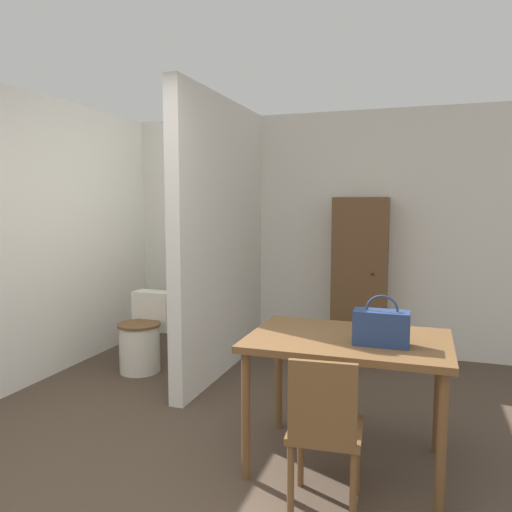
# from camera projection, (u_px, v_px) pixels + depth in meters

# --- Properties ---
(wall_back) EXTENTS (5.18, 0.12, 2.50)m
(wall_back) POSITION_uv_depth(u_px,v_px,m) (318.00, 232.00, 5.35)
(wall_back) COLOR silver
(wall_back) RESTS_ON ground_plane
(wall_left) EXTENTS (0.12, 4.34, 2.50)m
(wall_left) POSITION_uv_depth(u_px,v_px,m) (38.00, 239.00, 4.40)
(wall_left) COLOR silver
(wall_left) RESTS_ON ground_plane
(partition_wall) EXTENTS (0.12, 1.93, 2.50)m
(partition_wall) POSITION_uv_depth(u_px,v_px,m) (222.00, 237.00, 4.60)
(partition_wall) COLOR silver
(partition_wall) RESTS_ON ground_plane
(dining_table) EXTENTS (1.16, 0.79, 0.78)m
(dining_table) POSITION_uv_depth(u_px,v_px,m) (348.00, 351.00, 2.93)
(dining_table) COLOR brown
(dining_table) RESTS_ON ground_plane
(wooden_chair) EXTENTS (0.39, 0.39, 0.82)m
(wooden_chair) POSITION_uv_depth(u_px,v_px,m) (324.00, 428.00, 2.48)
(wooden_chair) COLOR brown
(wooden_chair) RESTS_ON ground_plane
(toilet) EXTENTS (0.39, 0.54, 0.71)m
(toilet) POSITION_uv_depth(u_px,v_px,m) (143.00, 338.00, 4.67)
(toilet) COLOR silver
(toilet) RESTS_ON ground_plane
(handbag) EXTENTS (0.30, 0.14, 0.28)m
(handbag) POSITION_uv_depth(u_px,v_px,m) (381.00, 327.00, 2.75)
(handbag) COLOR navy
(handbag) RESTS_ON dining_table
(wooden_cabinet) EXTENTS (0.52, 0.41, 1.62)m
(wooden_cabinet) POSITION_uv_depth(u_px,v_px,m) (360.00, 279.00, 4.99)
(wooden_cabinet) COLOR brown
(wooden_cabinet) RESTS_ON ground_plane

